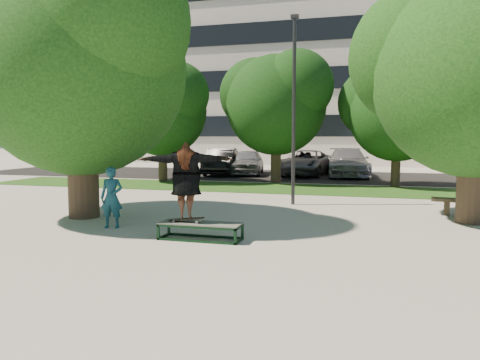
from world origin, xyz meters
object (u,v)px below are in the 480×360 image
(car_dark, at_px, (221,161))
(tree_left, at_px, (79,56))
(lamppost, at_px, (294,108))
(grind_box, at_px, (200,231))
(car_silver_a, at_px, (247,162))
(tree_right, at_px, (474,64))
(car_grey, at_px, (306,163))
(bystander, at_px, (112,197))
(car_silver_b, at_px, (348,162))

(car_dark, bearing_deg, tree_left, -96.55)
(lamppost, bearing_deg, grind_box, -100.56)
(lamppost, bearing_deg, tree_left, -143.58)
(car_silver_a, bearing_deg, tree_right, -63.29)
(tree_left, height_order, car_grey, tree_left)
(lamppost, relative_size, car_grey, 1.18)
(car_silver_a, xyz_separation_m, car_grey, (3.33, 0.48, -0.02))
(tree_right, distance_m, bystander, 9.74)
(car_silver_a, bearing_deg, lamppost, -77.14)
(lamppost, distance_m, bystander, 6.73)
(bystander, bearing_deg, tree_left, 132.85)
(bystander, relative_size, car_grey, 0.29)
(bystander, xyz_separation_m, car_silver_a, (-0.85, 16.14, -0.02))
(tree_left, bearing_deg, bystander, -36.44)
(car_silver_b, bearing_deg, tree_right, -81.31)
(car_dark, bearing_deg, tree_right, -58.48)
(lamppost, bearing_deg, car_grey, 95.83)
(grind_box, height_order, car_silver_a, car_silver_a)
(car_dark, bearing_deg, grind_box, -82.72)
(tree_right, relative_size, lamppost, 1.07)
(tree_right, xyz_separation_m, car_silver_a, (-9.42, 12.94, -3.36))
(tree_right, bearing_deg, grind_box, -147.16)
(tree_left, relative_size, car_dark, 1.53)
(tree_left, xyz_separation_m, car_silver_a, (0.79, 14.93, -3.69))
(car_dark, relative_size, car_silver_b, 0.86)
(lamppost, relative_size, grind_box, 3.39)
(bystander, relative_size, car_dark, 0.33)
(tree_left, xyz_separation_m, lamppost, (5.29, 3.91, -1.27))
(car_silver_a, height_order, car_dark, car_dark)
(tree_right, distance_m, car_dark, 17.02)
(grind_box, relative_size, car_silver_a, 0.42)
(car_dark, bearing_deg, bystander, -90.87)
(tree_right, height_order, car_silver_a, tree_right)
(grind_box, xyz_separation_m, bystander, (-2.57, 0.67, 0.57))
(tree_left, xyz_separation_m, car_grey, (4.12, 15.41, -3.70))
(car_dark, distance_m, car_silver_b, 7.21)
(tree_left, bearing_deg, car_silver_b, 67.24)
(tree_right, height_order, bystander, tree_right)
(tree_left, bearing_deg, car_dark, 92.77)
(tree_left, distance_m, car_silver_b, 17.10)
(tree_left, distance_m, car_silver_a, 15.39)
(grind_box, distance_m, car_silver_a, 17.16)
(tree_left, bearing_deg, tree_right, 11.03)
(bystander, bearing_deg, grind_box, -25.25)
(tree_right, bearing_deg, car_grey, 114.42)
(grind_box, distance_m, car_silver_b, 17.44)
(tree_left, height_order, car_silver_a, tree_left)
(lamppost, relative_size, car_dark, 1.32)
(bystander, distance_m, car_dark, 16.01)
(tree_left, relative_size, tree_right, 1.09)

